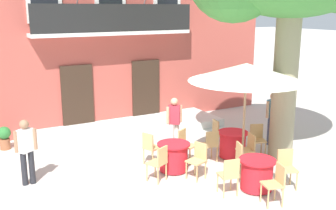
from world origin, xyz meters
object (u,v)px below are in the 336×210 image
Objects in this scene: cafe_table_near_tree at (257,174)px; cafe_chair_middle_3 at (151,146)px; cafe_chair_near_tree_2 at (276,182)px; cafe_chair_near_tree_1 at (229,174)px; cafe_chair_middle_1 at (198,158)px; cafe_chair_front_0 at (219,132)px; cafe_chair_middle_0 at (159,161)px; cafe_chair_middle_2 at (185,143)px; cafe_chair_front_2 at (248,148)px; cafe_chair_near_tree_0 at (243,157)px; ground_planter_left at (4,137)px; pedestrian_near_entrance at (272,115)px; pedestrian_by_tree at (26,148)px; pedestrian_mid_plaza at (174,121)px; cafe_table_middle at (174,157)px; cafe_chair_front_1 at (210,144)px; cafe_chair_near_tree_3 at (286,166)px; cafe_chair_front_3 at (257,138)px; cafe_table_front at (233,144)px; cafe_umbrella at (246,73)px.

cafe_chair_middle_3 is (-1.47, 2.60, 0.14)m from cafe_table_near_tree.
cafe_chair_near_tree_1 is at bearing 127.14° from cafe_chair_near_tree_2.
cafe_chair_middle_1 and cafe_chair_front_0 have the same top height.
cafe_chair_middle_0 is (-1.78, 1.53, 0.14)m from cafe_table_near_tree.
cafe_chair_front_2 is at bearing -42.16° from cafe_chair_middle_2.
cafe_chair_near_tree_0 is 2.11m from cafe_chair_middle_0.
cafe_chair_middle_0 is 2.92m from cafe_chair_front_0.
pedestrian_near_entrance reaches higher than ground_planter_left.
ground_planter_left is at bearing 93.09° from pedestrian_by_tree.
cafe_chair_front_0 is 1.29× the size of ground_planter_left.
cafe_table_near_tree is 0.54× the size of pedestrian_mid_plaza.
cafe_chair_middle_2 is 1.70m from cafe_chair_front_2.
pedestrian_near_entrance is at bearing 41.14° from cafe_table_near_tree.
pedestrian_mid_plaza reaches higher than cafe_table_middle.
cafe_table_near_tree is 0.77m from cafe_chair_near_tree_0.
cafe_chair_middle_2 is at bearing -14.54° from cafe_chair_middle_3.
cafe_chair_front_0 reaches higher than cafe_table_near_tree.
cafe_chair_front_0 is 1.00× the size of cafe_chair_front_1.
pedestrian_by_tree reaches higher than cafe_chair_middle_0.
cafe_chair_near_tree_2 is 1.00× the size of cafe_chair_near_tree_3.
cafe_chair_middle_1 and cafe_chair_middle_3 have the same top height.
pedestrian_mid_plaza reaches higher than cafe_chair_middle_0.
cafe_chair_near_tree_1 is 2.29m from cafe_chair_middle_2.
cafe_chair_front_0 is 1.82m from pedestrian_near_entrance.
cafe_chair_front_3 is at bearing 3.71° from cafe_chair_middle_0.
cafe_chair_middle_2 is at bearing 113.27° from cafe_chair_near_tree_0.
cafe_chair_near_tree_2 is at bearing -114.11° from cafe_chair_front_2.
ground_planter_left is at bearing 145.23° from cafe_table_front.
pedestrian_mid_plaza reaches higher than cafe_chair_near_tree_1.
cafe_chair_front_1 is (1.21, 0.06, 0.14)m from cafe_table_middle.
cafe_chair_middle_0 is 5.25m from ground_planter_left.
cafe_chair_front_2 is 0.55× the size of pedestrian_near_entrance.
cafe_table_near_tree is 0.77m from cafe_chair_near_tree_2.
cafe_umbrella reaches higher than pedestrian_mid_plaza.
cafe_chair_middle_2 is 1.41m from cafe_table_front.
cafe_chair_middle_2 is 0.70m from cafe_chair_front_1.
cafe_chair_front_0 is 1.51m from cafe_chair_front_2.
cafe_chair_front_2 is 0.31× the size of cafe_umbrella.
cafe_chair_front_0 is (2.67, 1.18, 0.00)m from cafe_chair_middle_0.
pedestrian_by_tree is at bearing 140.61° from cafe_chair_near_tree_2.
cafe_table_near_tree is at bearing -56.00° from cafe_chair_middle_1.
cafe_chair_middle_2 is 0.31× the size of cafe_umbrella.
cafe_table_middle is 0.30× the size of cafe_umbrella.
cafe_chair_front_3 is at bearing 36.49° from cafe_chair_near_tree_0.
cafe_chair_front_1 is 0.31× the size of cafe_umbrella.
cafe_chair_near_tree_2 and cafe_chair_front_3 have the same top height.
pedestrian_by_tree is (-3.78, 1.70, 0.39)m from cafe_chair_middle_1.
cafe_chair_middle_0 is 1.00× the size of cafe_chair_middle_2.
cafe_chair_near_tree_3 is 1.00× the size of cafe_chair_middle_1.
cafe_table_near_tree is 0.95× the size of cafe_chair_middle_0.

